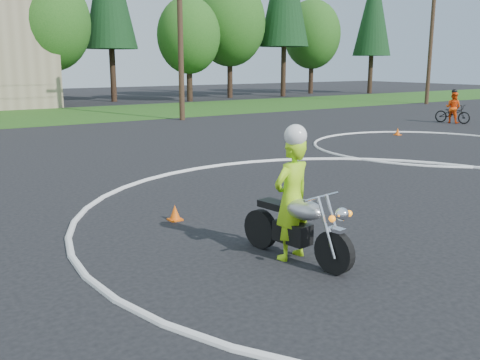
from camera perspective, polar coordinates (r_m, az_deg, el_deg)
grass_strip at (r=32.14m, az=-19.24°, el=6.50°), size 120.00×10.00×0.02m
course_markings at (r=13.53m, az=16.72°, el=-0.61°), size 19.05×19.05×0.12m
primary_motorcycle at (r=8.06m, az=6.16°, el=-4.93°), size 0.74×2.11×1.11m
rider_primary_grp at (r=8.04m, az=5.56°, el=-1.60°), size 0.74×0.55×2.06m
rider_second_grp at (r=28.67m, az=21.76°, el=6.85°), size 0.99×1.84×1.68m
treeline at (r=45.00m, az=-3.31°, el=17.07°), size 38.20×8.10×14.52m
utility_poles at (r=28.28m, az=-6.42°, el=16.92°), size 41.60×1.12×10.00m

